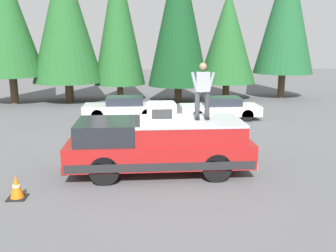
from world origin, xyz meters
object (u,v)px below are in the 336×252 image
at_px(person_on_truck_bed, 203,90).
at_px(traffic_cone, 16,188).
at_px(parked_car_white, 220,108).
at_px(parked_car_silver, 123,107).
at_px(compressor_unit, 161,112).
at_px(pickup_truck, 160,145).

relative_size(person_on_truck_bed, traffic_cone, 2.73).
distance_m(parked_car_white, parked_car_silver, 5.09).
xyz_separation_m(parked_car_silver, traffic_cone, (-10.16, 2.30, -0.29)).
bearing_deg(parked_car_white, traffic_cone, 142.46).
bearing_deg(traffic_cone, compressor_unit, -67.76).
xyz_separation_m(compressor_unit, parked_car_white, (8.01, -3.54, -1.35)).
distance_m(pickup_truck, parked_car_white, 8.69).
distance_m(compressor_unit, parked_car_silver, 8.83).
relative_size(pickup_truck, person_on_truck_bed, 3.28).
xyz_separation_m(person_on_truck_bed, traffic_cone, (-1.69, 5.05, -2.26)).
bearing_deg(pickup_truck, compressor_unit, -155.10).
distance_m(compressor_unit, person_on_truck_bed, 1.39).
xyz_separation_m(compressor_unit, traffic_cone, (-1.56, 3.81, -1.64)).
bearing_deg(person_on_truck_bed, parked_car_white, -16.30).
height_order(pickup_truck, compressor_unit, compressor_unit).
distance_m(parked_car_silver, traffic_cone, 10.42).
relative_size(compressor_unit, traffic_cone, 1.35).
relative_size(pickup_truck, compressor_unit, 6.60).
height_order(pickup_truck, parked_car_white, pickup_truck).
height_order(parked_car_silver, traffic_cone, parked_car_silver).
bearing_deg(traffic_cone, parked_car_white, -37.54).
height_order(pickup_truck, parked_car_silver, pickup_truck).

